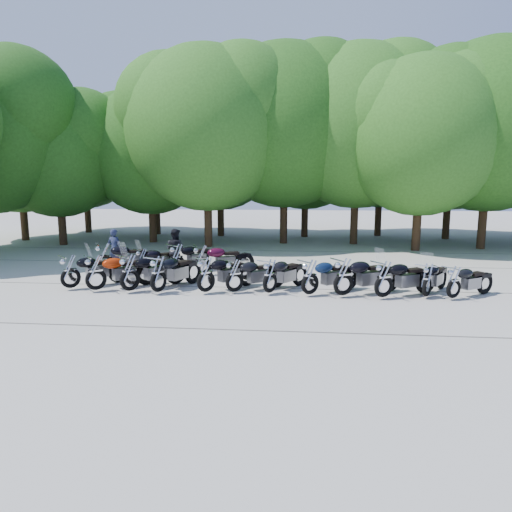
# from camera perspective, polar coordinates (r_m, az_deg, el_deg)

# --- Properties ---
(ground) EXTENTS (90.00, 90.00, 0.00)m
(ground) POSITION_cam_1_polar(r_m,az_deg,el_deg) (14.11, -0.57, -5.39)
(ground) COLOR #A39C93
(ground) RESTS_ON ground
(tree_0) EXTENTS (7.50, 7.50, 9.21)m
(tree_0) POSITION_cam_1_polar(r_m,az_deg,el_deg) (31.50, -27.56, 11.66)
(tree_0) COLOR #3A2614
(tree_0) RESTS_ON ground
(tree_1) EXTENTS (6.97, 6.97, 8.55)m
(tree_1) POSITION_cam_1_polar(r_m,az_deg,el_deg) (28.27, -23.57, 11.53)
(tree_1) COLOR #3A2614
(tree_1) RESTS_ON ground
(tree_2) EXTENTS (7.31, 7.31, 8.97)m
(tree_2) POSITION_cam_1_polar(r_m,az_deg,el_deg) (27.86, -13.10, 12.61)
(tree_2) COLOR #3A2614
(tree_2) RESTS_ON ground
(tree_3) EXTENTS (8.70, 8.70, 10.67)m
(tree_3) POSITION_cam_1_polar(r_m,az_deg,el_deg) (25.47, -6.19, 15.41)
(tree_3) COLOR #3A2614
(tree_3) RESTS_ON ground
(tree_4) EXTENTS (9.13, 9.13, 11.20)m
(tree_4) POSITION_cam_1_polar(r_m,az_deg,el_deg) (26.86, 3.59, 15.80)
(tree_4) COLOR #3A2614
(tree_4) RESTS_ON ground
(tree_5) EXTENTS (9.04, 9.04, 11.10)m
(tree_5) POSITION_cam_1_polar(r_m,az_deg,el_deg) (27.14, 12.55, 15.40)
(tree_5) COLOR #3A2614
(tree_5) RESTS_ON ground
(tree_6) EXTENTS (8.00, 8.00, 9.82)m
(tree_6) POSITION_cam_1_polar(r_m,az_deg,el_deg) (25.26, 20.01, 13.81)
(tree_6) COLOR #3A2614
(tree_6) RESTS_ON ground
(tree_7) EXTENTS (8.79, 8.79, 10.79)m
(tree_7) POSITION_cam_1_polar(r_m,az_deg,el_deg) (27.33, 27.21, 14.19)
(tree_7) COLOR #3A2614
(tree_7) RESTS_ON ground
(tree_9) EXTENTS (7.59, 7.59, 9.32)m
(tree_9) POSITION_cam_1_polar(r_m,az_deg,el_deg) (34.62, -20.68, 11.90)
(tree_9) COLOR #3A2614
(tree_9) RESTS_ON ground
(tree_10) EXTENTS (7.78, 7.78, 9.55)m
(tree_10) POSITION_cam_1_polar(r_m,az_deg,el_deg) (32.12, -12.55, 12.77)
(tree_10) COLOR #3A2614
(tree_10) RESTS_ON ground
(tree_11) EXTENTS (7.56, 7.56, 9.28)m
(tree_11) POSITION_cam_1_polar(r_m,az_deg,el_deg) (30.51, -4.53, 12.85)
(tree_11) COLOR #3A2614
(tree_11) RESTS_ON ground
(tree_12) EXTENTS (7.88, 7.88, 9.67)m
(tree_12) POSITION_cam_1_polar(r_m,az_deg,el_deg) (30.13, 6.25, 13.31)
(tree_12) COLOR #3A2614
(tree_12) RESTS_ON ground
(tree_13) EXTENTS (8.31, 8.31, 10.20)m
(tree_13) POSITION_cam_1_polar(r_m,az_deg,el_deg) (31.60, 15.39, 13.42)
(tree_13) COLOR #3A2614
(tree_13) RESTS_ON ground
(tree_14) EXTENTS (8.02, 8.02, 9.84)m
(tree_14) POSITION_cam_1_polar(r_m,az_deg,el_deg) (31.17, 23.24, 12.68)
(tree_14) COLOR #3A2614
(tree_14) RESTS_ON ground
(motorcycle_0) EXTENTS (2.13, 2.19, 1.32)m
(motorcycle_0) POSITION_cam_1_polar(r_m,az_deg,el_deg) (16.36, -22.21, -1.67)
(motorcycle_0) COLOR black
(motorcycle_0) RESTS_ON ground
(motorcycle_1) EXTENTS (2.30, 2.17, 1.37)m
(motorcycle_1) POSITION_cam_1_polar(r_m,az_deg,el_deg) (15.75, -19.41, -1.82)
(motorcycle_1) COLOR #A02405
(motorcycle_1) RESTS_ON ground
(motorcycle_2) EXTENTS (2.18, 2.43, 1.42)m
(motorcycle_2) POSITION_cam_1_polar(r_m,az_deg,el_deg) (15.29, -15.52, -1.86)
(motorcycle_2) COLOR black
(motorcycle_2) RESTS_ON ground
(motorcycle_3) EXTENTS (1.72, 2.54, 1.39)m
(motorcycle_3) POSITION_cam_1_polar(r_m,az_deg,el_deg) (14.91, -12.13, -2.07)
(motorcycle_3) COLOR black
(motorcycle_3) RESTS_ON ground
(motorcycle_4) EXTENTS (2.16, 2.25, 1.35)m
(motorcycle_4) POSITION_cam_1_polar(r_m,az_deg,el_deg) (14.69, -6.29, -2.16)
(motorcycle_4) COLOR black
(motorcycle_4) RESTS_ON ground
(motorcycle_5) EXTENTS (2.20, 1.85, 1.26)m
(motorcycle_5) POSITION_cam_1_polar(r_m,az_deg,el_deg) (14.68, -2.70, -2.30)
(motorcycle_5) COLOR black
(motorcycle_5) RESTS_ON ground
(motorcycle_6) EXTENTS (1.87, 2.25, 1.28)m
(motorcycle_6) POSITION_cam_1_polar(r_m,az_deg,el_deg) (14.52, 1.76, -2.38)
(motorcycle_6) COLOR black
(motorcycle_6) RESTS_ON ground
(motorcycle_7) EXTENTS (2.28, 2.00, 1.32)m
(motorcycle_7) POSITION_cam_1_polar(r_m,az_deg,el_deg) (14.39, 6.79, -2.47)
(motorcycle_7) COLOR #0C1B38
(motorcycle_7) RESTS_ON ground
(motorcycle_8) EXTENTS (2.54, 1.88, 1.41)m
(motorcycle_8) POSITION_cam_1_polar(r_m,az_deg,el_deg) (14.39, 10.90, -2.39)
(motorcycle_8) COLOR black
(motorcycle_8) RESTS_ON ground
(motorcycle_9) EXTENTS (2.43, 1.83, 1.35)m
(motorcycle_9) POSITION_cam_1_polar(r_m,az_deg,el_deg) (14.46, 15.70, -2.64)
(motorcycle_9) COLOR black
(motorcycle_9) RESTS_ON ground
(motorcycle_10) EXTENTS (1.73, 2.20, 1.23)m
(motorcycle_10) POSITION_cam_1_polar(r_m,az_deg,el_deg) (15.02, 20.63, -2.68)
(motorcycle_10) COLOR black
(motorcycle_10) RESTS_ON ground
(motorcycle_11) EXTENTS (2.08, 1.72, 1.18)m
(motorcycle_11) POSITION_cam_1_polar(r_m,az_deg,el_deg) (15.11, 23.52, -2.89)
(motorcycle_11) COLOR black
(motorcycle_11) RESTS_ON ground
(motorcycle_12) EXTENTS (2.53, 1.90, 1.41)m
(motorcycle_12) POSITION_cam_1_polar(r_m,az_deg,el_deg) (18.55, -18.39, -0.11)
(motorcycle_12) COLOR black
(motorcycle_12) RESTS_ON ground
(motorcycle_13) EXTENTS (1.81, 1.94, 1.15)m
(motorcycle_13) POSITION_cam_1_polar(r_m,az_deg,el_deg) (18.21, -13.98, -0.48)
(motorcycle_13) COLOR black
(motorcycle_13) RESTS_ON ground
(motorcycle_14) EXTENTS (2.09, 2.37, 1.38)m
(motorcycle_14) POSITION_cam_1_polar(r_m,az_deg,el_deg) (17.78, -9.81, -0.20)
(motorcycle_14) COLOR black
(motorcycle_14) RESTS_ON ground
(motorcycle_15) EXTENTS (2.48, 1.69, 1.36)m
(motorcycle_15) POSITION_cam_1_polar(r_m,az_deg,el_deg) (17.48, -6.80, -0.33)
(motorcycle_15) COLOR #3B081F
(motorcycle_15) RESTS_ON ground
(rider_0) EXTENTS (0.67, 0.50, 1.66)m
(rider_0) POSITION_cam_1_polar(r_m,az_deg,el_deg) (19.78, -17.25, 0.88)
(rider_0) COLOR #202744
(rider_0) RESTS_ON ground
(rider_1) EXTENTS (1.02, 0.93, 1.71)m
(rider_1) POSITION_cam_1_polar(r_m,az_deg,el_deg) (18.70, -10.05, 0.77)
(rider_1) COLOR black
(rider_1) RESTS_ON ground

